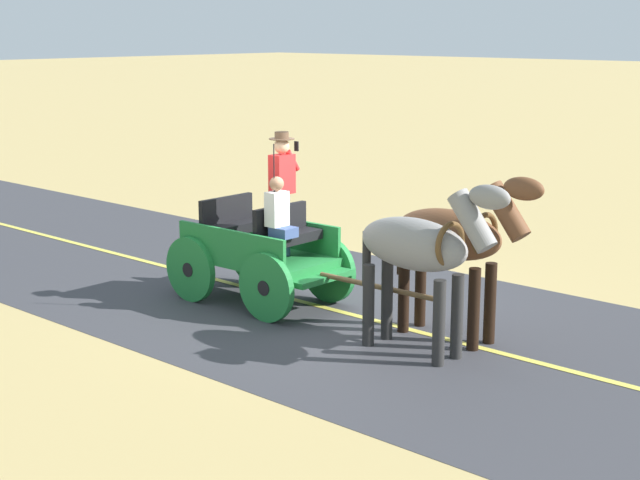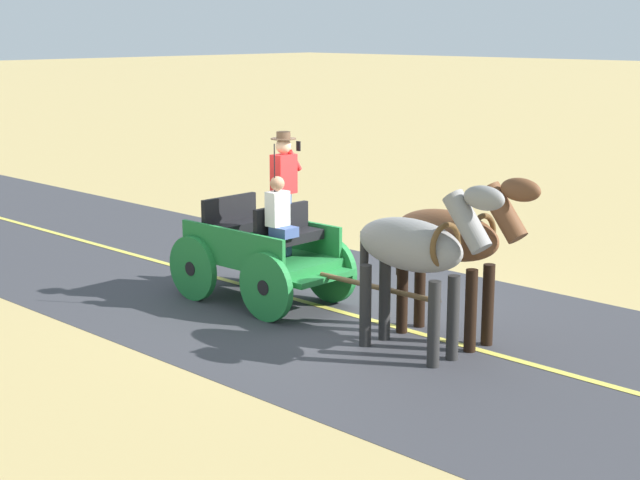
{
  "view_description": "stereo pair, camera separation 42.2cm",
  "coord_description": "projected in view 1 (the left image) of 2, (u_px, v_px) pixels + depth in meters",
  "views": [
    {
      "loc": [
        9.88,
        9.12,
        3.94
      ],
      "look_at": [
        0.38,
        0.44,
        1.1
      ],
      "focal_mm": 54.37,
      "sensor_mm": 36.0,
      "label": 1
    },
    {
      "loc": [
        9.59,
        9.43,
        3.94
      ],
      "look_at": [
        0.38,
        0.44,
        1.1
      ],
      "focal_mm": 54.37,
      "sensor_mm": 36.0,
      "label": 2
    }
  ],
  "objects": [
    {
      "name": "horse_near_side",
      "position": [
        455.0,
        239.0,
        12.2
      ],
      "size": [
        0.57,
        2.13,
        2.21
      ],
      "color": "brown",
      "rests_on": "ground"
    },
    {
      "name": "road_centre_stripe",
      "position": [
        315.0,
        305.0,
        13.98
      ],
      "size": [
        0.12,
        160.0,
        0.0
      ],
      "primitive_type": "cube",
      "color": "#DBCC4C",
      "rests_on": "road_surface"
    },
    {
      "name": "road_surface",
      "position": [
        315.0,
        305.0,
        13.98
      ],
      "size": [
        5.99,
        160.0,
        0.01
      ],
      "primitive_type": "cube",
      "color": "#38383D",
      "rests_on": "ground"
    },
    {
      "name": "ground_plane",
      "position": [
        315.0,
        306.0,
        13.98
      ],
      "size": [
        200.0,
        200.0,
        0.0
      ],
      "primitive_type": "plane",
      "color": "tan"
    },
    {
      "name": "horse_off_side",
      "position": [
        421.0,
        249.0,
        11.65
      ],
      "size": [
        0.59,
        2.13,
        2.21
      ],
      "color": "gray",
      "rests_on": "ground"
    },
    {
      "name": "horse_drawn_carriage",
      "position": [
        263.0,
        248.0,
        13.98
      ],
      "size": [
        1.46,
        4.51,
        2.5
      ],
      "color": "#1E7233",
      "rests_on": "ground"
    }
  ]
}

